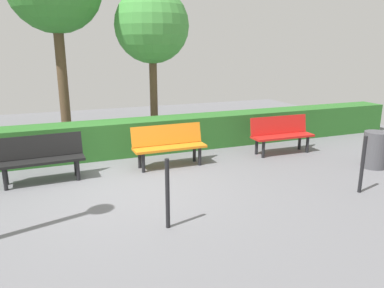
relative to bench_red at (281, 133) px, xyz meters
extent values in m
plane|color=slate|center=(3.84, 0.76, -0.48)|extent=(17.62, 17.62, 0.00)
cube|color=red|center=(0.00, 0.07, -0.07)|extent=(1.51, 0.45, 0.05)
cube|color=red|center=(0.00, -0.12, 0.17)|extent=(1.50, 0.13, 0.42)
cylinder|color=black|center=(-0.60, 0.23, -0.29)|extent=(0.07, 0.07, 0.39)
cylinder|color=black|center=(-0.60, -0.07, -0.29)|extent=(0.07, 0.07, 0.39)
cylinder|color=black|center=(0.61, 0.21, -0.29)|extent=(0.07, 0.07, 0.39)
cylinder|color=black|center=(0.60, -0.09, -0.29)|extent=(0.07, 0.07, 0.39)
cube|color=orange|center=(2.77, 0.04, -0.07)|extent=(1.53, 0.43, 0.05)
cube|color=orange|center=(2.77, -0.15, 0.17)|extent=(1.53, 0.15, 0.42)
cylinder|color=black|center=(2.16, 0.19, -0.29)|extent=(0.07, 0.07, 0.39)
cylinder|color=black|center=(2.16, -0.11, -0.29)|extent=(0.07, 0.07, 0.39)
cylinder|color=black|center=(3.38, 0.20, -0.29)|extent=(0.07, 0.07, 0.39)
cylinder|color=black|center=(3.38, -0.10, -0.29)|extent=(0.07, 0.07, 0.39)
cube|color=black|center=(5.25, 0.07, -0.07)|extent=(1.55, 0.49, 0.05)
cube|color=black|center=(5.26, -0.12, 0.17)|extent=(1.53, 0.18, 0.42)
cylinder|color=black|center=(4.63, 0.19, -0.29)|extent=(0.07, 0.07, 0.39)
cylinder|color=black|center=(4.65, -0.11, -0.29)|extent=(0.07, 0.07, 0.39)
cylinder|color=black|center=(5.86, 0.24, -0.29)|extent=(0.07, 0.07, 0.39)
cylinder|color=black|center=(5.87, -0.06, -0.29)|extent=(0.07, 0.07, 0.39)
cube|color=#2D6B28|center=(2.68, -1.22, -0.08)|extent=(13.62, 0.73, 0.80)
cylinder|color=brown|center=(2.38, -2.49, 0.72)|extent=(0.20, 0.20, 2.39)
sphere|color=#479942|center=(2.38, -2.49, 2.49)|extent=(1.92, 1.92, 1.92)
cylinder|color=brown|center=(4.64, -2.84, 1.12)|extent=(0.25, 0.25, 3.20)
cylinder|color=black|center=(0.17, 2.59, 0.02)|extent=(0.06, 0.06, 1.00)
cylinder|color=black|center=(3.64, 2.59, 0.02)|extent=(0.06, 0.06, 1.00)
cylinder|color=#4C4C51|center=(-1.16, 1.65, -0.10)|extent=(0.48, 0.48, 0.76)
camera|label=1|loc=(5.03, 7.02, 1.95)|focal=34.22mm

